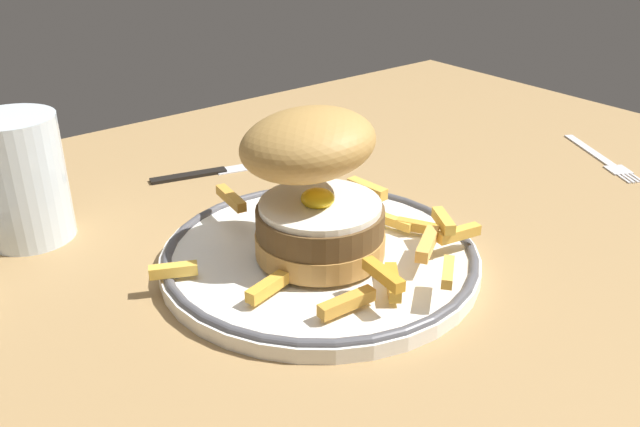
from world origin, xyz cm
name	(u,v)px	position (x,y,z in cm)	size (l,w,h in cm)	color
ground_plane	(313,294)	(0.00, 0.00, -2.00)	(118.54, 86.41, 4.00)	#9A784B
dinner_plate	(320,255)	(1.33, 0.72, 0.84)	(25.61, 25.61, 1.60)	white
burger	(312,181)	(0.84, 1.10, 7.35)	(15.08, 15.11, 11.81)	#B98542
fries_pile	(362,245)	(2.65, -2.85, 2.84)	(23.57, 23.29, 2.91)	gold
water_glass	(23,187)	(-15.42, 20.07, 4.70)	(7.34, 7.34, 10.93)	silver
fork	(602,158)	(40.26, -0.76, 0.18)	(8.13, 13.29, 0.36)	silver
knife	(221,170)	(5.04, 22.46, 0.26)	(17.81, 5.90, 0.70)	black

